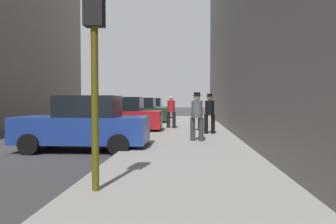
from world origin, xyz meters
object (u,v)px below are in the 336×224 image
at_px(parked_blue_sedan, 84,125).
at_px(pedestrian_with_beanie, 197,114).
at_px(pedestrian_in_tan_coat, 196,111).
at_px(pedestrian_with_fedora, 210,111).
at_px(parked_gray_coupe, 148,109).
at_px(pedestrian_in_red_jacket, 171,110).
at_px(parked_dark_green_sedan, 138,112).
at_px(fire_hydrant, 158,122).
at_px(parked_red_hatchback, 120,116).
at_px(traffic_light, 94,32).

height_order(parked_blue_sedan, pedestrian_with_beanie, pedestrian_with_beanie).
height_order(parked_blue_sedan, pedestrian_in_tan_coat, pedestrian_in_tan_coat).
distance_m(pedestrian_with_beanie, pedestrian_with_fedora, 2.69).
relative_size(parked_gray_coupe, pedestrian_in_red_jacket, 2.46).
bearing_deg(parked_dark_green_sedan, parked_blue_sedan, -90.00).
bearing_deg(fire_hydrant, parked_red_hatchback, -149.30).
bearing_deg(pedestrian_with_fedora, pedestrian_in_red_jacket, 123.66).
distance_m(traffic_light, pedestrian_in_tan_coat, 10.95).
distance_m(parked_blue_sedan, pedestrian_in_red_jacket, 7.37).
distance_m(parked_blue_sedan, parked_dark_green_sedan, 11.51).
relative_size(parked_red_hatchback, pedestrian_with_beanie, 2.37).
bearing_deg(pedestrian_with_fedora, parked_gray_coupe, 108.99).
relative_size(fire_hydrant, pedestrian_in_tan_coat, 0.41).
bearing_deg(fire_hydrant, pedestrian_with_fedora, -43.68).
height_order(parked_blue_sedan, traffic_light, traffic_light).
distance_m(parked_dark_green_sedan, pedestrian_with_beanie, 10.64).
xyz_separation_m(parked_gray_coupe, pedestrian_in_red_jacket, (2.47, -9.79, 0.26)).
height_order(fire_hydrant, pedestrian_with_beanie, pedestrian_with_beanie).
bearing_deg(pedestrian_in_tan_coat, parked_red_hatchback, -179.57).
bearing_deg(parked_gray_coupe, pedestrian_with_beanie, -76.31).
height_order(pedestrian_with_beanie, pedestrian_in_red_jacket, pedestrian_with_beanie).
distance_m(pedestrian_in_red_jacket, pedestrian_with_fedora, 3.35).
bearing_deg(pedestrian_in_tan_coat, pedestrian_with_fedora, -67.96).
bearing_deg(parked_blue_sedan, pedestrian_with_beanie, 22.49).
bearing_deg(parked_red_hatchback, pedestrian_with_fedora, -17.20).
relative_size(parked_blue_sedan, pedestrian_with_beanie, 2.37).
bearing_deg(parked_red_hatchback, traffic_light, -80.10).
relative_size(parked_dark_green_sedan, pedestrian_in_red_jacket, 2.47).
xyz_separation_m(parked_red_hatchback, pedestrian_in_red_jacket, (2.47, 1.45, 0.26)).
xyz_separation_m(parked_gray_coupe, pedestrian_with_beanie, (3.70, -15.19, 0.29)).
height_order(parked_dark_green_sedan, traffic_light, traffic_light).
relative_size(parked_blue_sedan, pedestrian_with_fedora, 2.37).
distance_m(fire_hydrant, pedestrian_with_fedora, 3.55).
height_order(parked_blue_sedan, parked_gray_coupe, same).
xyz_separation_m(parked_gray_coupe, pedestrian_in_tan_coat, (3.77, -11.21, 0.26)).
xyz_separation_m(parked_red_hatchback, pedestrian_with_beanie, (3.70, -3.95, 0.29)).
bearing_deg(fire_hydrant, traffic_light, -89.75).
xyz_separation_m(fire_hydrant, traffic_light, (0.05, -11.69, 2.26)).
bearing_deg(pedestrian_in_red_jacket, parked_dark_green_sedan, 118.40).
bearing_deg(pedestrian_with_beanie, parked_gray_coupe, 103.69).
bearing_deg(pedestrian_in_tan_coat, pedestrian_in_red_jacket, 132.54).
height_order(traffic_light, pedestrian_with_fedora, traffic_light).
bearing_deg(pedestrian_in_red_jacket, parked_red_hatchback, -149.62).
height_order(parked_gray_coupe, pedestrian_with_beanie, pedestrian_with_beanie).
xyz_separation_m(parked_red_hatchback, pedestrian_with_fedora, (4.33, -1.34, 0.29)).
distance_m(parked_dark_green_sedan, pedestrian_in_red_jacket, 5.20).
xyz_separation_m(parked_blue_sedan, pedestrian_with_beanie, (3.70, 1.53, 0.29)).
xyz_separation_m(parked_dark_green_sedan, fire_hydrant, (1.80, -4.95, -0.35)).
bearing_deg(pedestrian_with_fedora, pedestrian_with_beanie, -103.51).
height_order(parked_gray_coupe, pedestrian_in_tan_coat, pedestrian_in_tan_coat).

